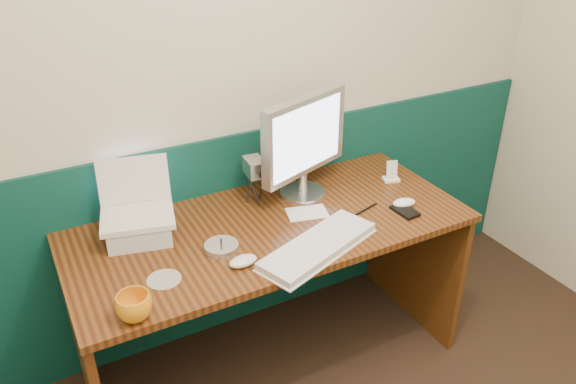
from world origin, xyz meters
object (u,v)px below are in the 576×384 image
desk (272,298)px  camcorder (255,182)px  laptop (134,194)px  mug (134,307)px  keyboard (318,247)px  monitor (303,146)px

desk → camcorder: size_ratio=8.21×
laptop → mug: bearing=-93.5°
laptop → keyboard: bearing=-21.7°
laptop → camcorder: size_ratio=1.38×
camcorder → monitor: bearing=-4.1°
keyboard → camcorder: size_ratio=2.57×
keyboard → mug: mug is taller
laptop → mug: size_ratio=2.38×
keyboard → camcorder: (-0.05, 0.44, 0.08)m
laptop → mug: (-0.14, -0.44, -0.15)m
desk → laptop: bearing=163.1°
desk → monitor: bearing=33.1°
mug → desk: bearing=25.4°
camcorder → laptop: bearing=-169.8°
monitor → mug: size_ratio=4.12×
desk → mug: size_ratio=14.15×
monitor → mug: 0.98m
monitor → keyboard: size_ratio=0.93×
keyboard → camcorder: bearing=76.7°
mug → laptop: bearing=73.0°
desk → laptop: size_ratio=5.93×
laptop → desk: bearing=-3.4°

